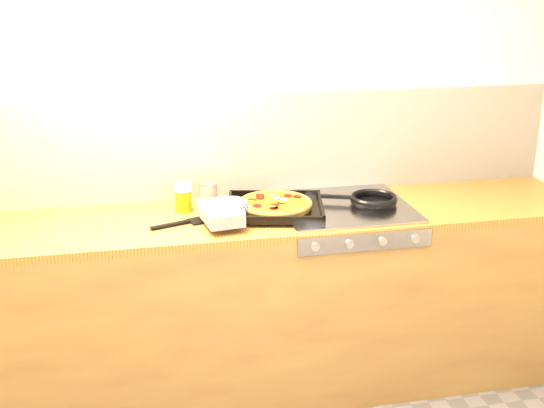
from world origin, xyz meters
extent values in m
plane|color=beige|center=(0.00, 1.40, 1.25)|extent=(3.20, 0.00, 3.20)
cube|color=silver|center=(0.00, 1.39, 1.15)|extent=(3.20, 0.02, 0.50)
cube|color=olive|center=(0.00, 1.10, 0.43)|extent=(3.20, 0.60, 0.86)
cube|color=olive|center=(0.00, 1.10, 0.88)|extent=(3.20, 0.60, 0.04)
cube|color=#9A999E|center=(0.45, 0.80, 0.85)|extent=(0.60, 0.03, 0.08)
cylinder|color=#A5A5AA|center=(0.23, 0.78, 0.85)|extent=(0.04, 0.02, 0.04)
cylinder|color=#A5A5AA|center=(0.38, 0.78, 0.85)|extent=(0.04, 0.02, 0.04)
cylinder|color=#A5A5AA|center=(0.53, 0.78, 0.85)|extent=(0.04, 0.02, 0.04)
cylinder|color=#A5A5AA|center=(0.67, 0.78, 0.85)|extent=(0.04, 0.02, 0.04)
cube|color=#9A999E|center=(0.45, 1.10, 0.91)|extent=(0.60, 0.56, 0.02)
cube|color=black|center=(0.12, 1.09, 0.92)|extent=(0.50, 0.46, 0.01)
cube|color=black|center=(0.15, 1.27, 0.94)|extent=(0.43, 0.10, 0.02)
cube|color=black|center=(0.08, 0.91, 0.94)|extent=(0.43, 0.10, 0.02)
cube|color=black|center=(0.32, 1.05, 0.94)|extent=(0.09, 0.37, 0.02)
cube|color=black|center=(-0.09, 1.13, 0.94)|extent=(0.09, 0.37, 0.02)
cylinder|color=#B07E33|center=(0.12, 1.09, 0.94)|extent=(0.38, 0.38, 0.02)
torus|color=#B07E33|center=(0.12, 1.09, 0.95)|extent=(0.40, 0.40, 0.03)
cylinder|color=orange|center=(0.12, 1.09, 0.95)|extent=(0.34, 0.34, 0.01)
cylinder|color=maroon|center=(0.14, 1.07, 0.96)|extent=(0.05, 0.05, 0.01)
cylinder|color=maroon|center=(0.06, 1.19, 0.96)|extent=(0.05, 0.05, 0.01)
cylinder|color=maroon|center=(0.09, 1.00, 0.96)|extent=(0.05, 0.05, 0.01)
cylinder|color=maroon|center=(0.02, 1.12, 0.96)|extent=(0.05, 0.05, 0.01)
cylinder|color=maroon|center=(0.19, 1.15, 0.96)|extent=(0.05, 0.05, 0.01)
cylinder|color=maroon|center=(0.14, 1.13, 0.96)|extent=(0.05, 0.05, 0.01)
cylinder|color=maroon|center=(0.02, 1.04, 0.96)|extent=(0.05, 0.05, 0.01)
cylinder|color=maroon|center=(0.23, 1.13, 0.96)|extent=(0.05, 0.05, 0.01)
cylinder|color=maroon|center=(0.09, 1.00, 0.96)|extent=(0.05, 0.05, 0.01)
cylinder|color=maroon|center=(0.10, 1.03, 0.96)|extent=(0.05, 0.05, 0.01)
cylinder|color=maroon|center=(0.06, 1.15, 0.96)|extent=(0.05, 0.05, 0.01)
ellipsoid|color=#C58212|center=(0.03, 1.09, 0.96)|extent=(0.04, 0.03, 0.01)
ellipsoid|color=#C58212|center=(0.01, 1.10, 0.96)|extent=(0.04, 0.03, 0.01)
ellipsoid|color=#C58212|center=(0.12, 1.14, 0.96)|extent=(0.04, 0.03, 0.01)
ellipsoid|color=#C58212|center=(0.12, 1.18, 0.96)|extent=(0.04, 0.03, 0.01)
ellipsoid|color=#C58212|center=(0.09, 1.01, 0.96)|extent=(0.04, 0.03, 0.01)
ellipsoid|color=#C58212|center=(0.15, 1.06, 0.96)|extent=(0.04, 0.03, 0.01)
ellipsoid|color=#C58212|center=(0.14, 1.08, 0.96)|extent=(0.04, 0.03, 0.01)
ellipsoid|color=#C58212|center=(0.03, 1.08, 0.96)|extent=(0.04, 0.03, 0.01)
ellipsoid|color=#C58212|center=(0.14, 1.16, 0.96)|extent=(0.04, 0.03, 0.01)
ellipsoid|color=silver|center=(0.12, 1.18, 0.96)|extent=(0.04, 0.04, 0.01)
ellipsoid|color=silver|center=(0.14, 1.13, 0.96)|extent=(0.04, 0.04, 0.01)
ellipsoid|color=silver|center=(0.16, 1.11, 0.96)|extent=(0.04, 0.04, 0.01)
cube|color=black|center=(-0.15, 0.98, 0.96)|extent=(0.19, 0.28, 0.06)
ellipsoid|color=black|center=(-0.08, 1.09, 0.96)|extent=(0.18, 0.18, 0.06)
cylinder|color=black|center=(-0.06, 1.00, 0.96)|extent=(0.11, 0.12, 0.06)
cylinder|color=black|center=(0.58, 1.08, 0.92)|extent=(0.26, 0.26, 0.01)
torus|color=black|center=(0.58, 1.08, 0.94)|extent=(0.28, 0.28, 0.02)
cube|color=black|center=(0.42, 1.14, 0.94)|extent=(0.16, 0.07, 0.01)
cylinder|color=#AD0F0D|center=(-0.17, 1.24, 0.96)|extent=(0.09, 0.09, 0.11)
cylinder|color=#B2B2B7|center=(-0.17, 1.24, 1.01)|extent=(0.09, 0.09, 0.01)
cylinder|color=#B2B2B7|center=(-0.17, 1.24, 0.90)|extent=(0.09, 0.09, 0.01)
cylinder|color=orange|center=(-0.29, 1.21, 0.95)|extent=(0.08, 0.08, 0.10)
cylinder|color=silver|center=(-0.29, 1.21, 1.02)|extent=(0.08, 0.08, 0.03)
cylinder|color=#986340|center=(0.06, 1.28, 0.91)|extent=(0.26, 0.02, 0.02)
ellipsoid|color=#986340|center=(0.20, 1.28, 0.91)|extent=(0.06, 0.04, 0.02)
cube|color=black|center=(-0.23, 1.06, 0.90)|extent=(0.12, 0.11, 0.01)
cylinder|color=black|center=(-0.36, 1.01, 0.91)|extent=(0.18, 0.08, 0.02)
camera|label=1|loc=(-0.50, -1.77, 1.95)|focal=45.00mm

